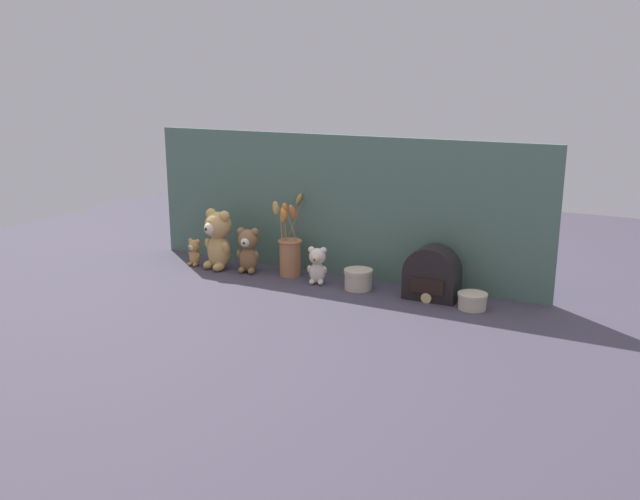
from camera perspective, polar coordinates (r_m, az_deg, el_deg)
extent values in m
plane|color=#3D3847|center=(2.71, -0.20, -2.92)|extent=(4.00, 4.00, 0.00)
cube|color=#4C6B5B|center=(2.79, 1.41, 3.71)|extent=(1.76, 0.02, 0.58)
ellipsoid|color=tan|center=(2.95, -8.49, -0.13)|extent=(0.13, 0.11, 0.15)
sphere|color=tan|center=(2.92, -8.58, 2.09)|extent=(0.12, 0.12, 0.12)
sphere|color=beige|center=(2.89, -9.20, 1.80)|extent=(0.06, 0.06, 0.06)
sphere|color=black|center=(2.88, -9.55, 1.75)|extent=(0.02, 0.02, 0.02)
sphere|color=tan|center=(2.88, -8.05, 2.85)|extent=(0.05, 0.05, 0.05)
sphere|color=tan|center=(2.94, -9.16, 3.05)|extent=(0.05, 0.05, 0.05)
ellipsoid|color=tan|center=(2.90, -7.94, 0.17)|extent=(0.04, 0.06, 0.07)
ellipsoid|color=tan|center=(2.97, -9.33, 0.49)|extent=(0.04, 0.06, 0.07)
ellipsoid|color=tan|center=(2.92, -8.53, -1.43)|extent=(0.05, 0.07, 0.04)
ellipsoid|color=tan|center=(2.96, -9.32, -1.22)|extent=(0.05, 0.07, 0.04)
ellipsoid|color=olive|center=(2.89, -6.03, -0.77)|extent=(0.10, 0.08, 0.11)
sphere|color=olive|center=(2.86, -6.08, 0.90)|extent=(0.09, 0.09, 0.09)
sphere|color=beige|center=(2.84, -6.30, 0.65)|extent=(0.04, 0.04, 0.04)
sphere|color=black|center=(2.82, -6.42, 0.59)|extent=(0.01, 0.01, 0.01)
sphere|color=olive|center=(2.85, -5.51, 1.52)|extent=(0.03, 0.03, 0.03)
sphere|color=olive|center=(2.87, -6.67, 1.59)|extent=(0.03, 0.03, 0.03)
ellipsoid|color=olive|center=(2.86, -5.35, -0.48)|extent=(0.03, 0.04, 0.05)
ellipsoid|color=olive|center=(2.89, -6.81, -0.38)|extent=(0.03, 0.04, 0.05)
ellipsoid|color=olive|center=(2.87, -5.75, -1.73)|extent=(0.04, 0.05, 0.03)
ellipsoid|color=olive|center=(2.88, -6.60, -1.67)|extent=(0.04, 0.05, 0.03)
ellipsoid|color=beige|center=(2.72, -0.22, -1.93)|extent=(0.08, 0.07, 0.09)
sphere|color=beige|center=(2.70, -0.23, -0.54)|extent=(0.07, 0.07, 0.07)
sphere|color=#D1B289|center=(2.67, -0.35, -0.77)|extent=(0.03, 0.03, 0.03)
sphere|color=black|center=(2.66, -0.42, -0.83)|extent=(0.01, 0.01, 0.01)
sphere|color=beige|center=(2.68, 0.28, -0.04)|extent=(0.03, 0.03, 0.03)
sphere|color=beige|center=(2.70, -0.73, 0.03)|extent=(0.03, 0.03, 0.03)
ellipsoid|color=beige|center=(2.70, 0.38, -1.69)|extent=(0.03, 0.03, 0.04)
ellipsoid|color=beige|center=(2.71, -0.88, -1.61)|extent=(0.03, 0.03, 0.04)
ellipsoid|color=beige|center=(2.70, 0.04, -2.74)|extent=(0.03, 0.04, 0.02)
ellipsoid|color=beige|center=(2.71, -0.68, -2.69)|extent=(0.03, 0.04, 0.02)
ellipsoid|color=tan|center=(3.02, -10.50, -0.63)|extent=(0.05, 0.04, 0.07)
sphere|color=tan|center=(3.01, -10.54, 0.36)|extent=(0.05, 0.05, 0.05)
sphere|color=beige|center=(3.00, -10.78, 0.22)|extent=(0.03, 0.03, 0.03)
sphere|color=black|center=(2.99, -10.92, 0.18)|extent=(0.01, 0.01, 0.01)
sphere|color=tan|center=(2.99, -10.28, 0.70)|extent=(0.02, 0.02, 0.02)
sphere|color=tan|center=(3.02, -10.84, 0.79)|extent=(0.02, 0.02, 0.02)
ellipsoid|color=tan|center=(3.00, -10.20, -0.49)|extent=(0.02, 0.02, 0.03)
ellipsoid|color=tan|center=(3.03, -10.91, -0.37)|extent=(0.02, 0.02, 0.03)
ellipsoid|color=tan|center=(3.01, -10.45, -1.21)|extent=(0.02, 0.03, 0.02)
ellipsoid|color=tan|center=(3.03, -10.86, -1.14)|extent=(0.02, 0.03, 0.02)
cylinder|color=#AD7047|center=(2.82, -2.52, -0.64)|extent=(0.09, 0.09, 0.15)
torus|color=#AD7047|center=(2.80, -2.53, 0.76)|extent=(0.10, 0.10, 0.01)
cylinder|color=#9E7542|center=(2.83, -2.08, 2.64)|extent=(0.07, 0.01, 0.16)
ellipsoid|color=tan|center=(2.84, -1.79, 4.32)|extent=(0.04, 0.02, 0.06)
cylinder|color=#9E7542|center=(2.78, -3.02, 1.88)|extent=(0.01, 0.01, 0.11)
ellipsoid|color=gold|center=(2.77, -3.16, 2.94)|extent=(0.03, 0.03, 0.06)
cylinder|color=#9E7542|center=(2.78, -3.32, 2.19)|extent=(0.03, 0.04, 0.14)
ellipsoid|color=tan|center=(2.76, -3.75, 3.56)|extent=(0.05, 0.05, 0.06)
cylinder|color=#9E7542|center=(2.80, -2.90, 2.20)|extent=(0.01, 0.02, 0.13)
ellipsoid|color=orange|center=(2.79, -3.01, 3.49)|extent=(0.03, 0.04, 0.05)
cylinder|color=#9E7542|center=(2.75, -2.39, 1.99)|extent=(0.04, 0.03, 0.13)
ellipsoid|color=#C65B28|center=(2.72, -2.33, 3.23)|extent=(0.05, 0.04, 0.06)
cylinder|color=#9E7542|center=(2.77, -2.92, 1.86)|extent=(0.02, 0.01, 0.11)
ellipsoid|color=orange|center=(2.76, -3.02, 2.93)|extent=(0.03, 0.03, 0.05)
cube|color=black|center=(2.57, 9.38, -2.95)|extent=(0.20, 0.11, 0.10)
cylinder|color=black|center=(2.55, 9.42, -1.86)|extent=(0.20, 0.11, 0.20)
cube|color=black|center=(2.51, 8.98, -3.05)|extent=(0.13, 0.01, 0.06)
cylinder|color=#D6BC7A|center=(2.52, 8.93, -4.03)|extent=(0.04, 0.01, 0.04)
cylinder|color=beige|center=(2.49, 12.73, -4.29)|extent=(0.10, 0.10, 0.05)
cylinder|color=beige|center=(2.49, 12.77, -3.66)|extent=(0.11, 0.11, 0.01)
cylinder|color=beige|center=(2.65, 3.24, -2.62)|extent=(0.11, 0.11, 0.06)
cylinder|color=beige|center=(2.64, 3.25, -1.80)|extent=(0.11, 0.11, 0.01)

